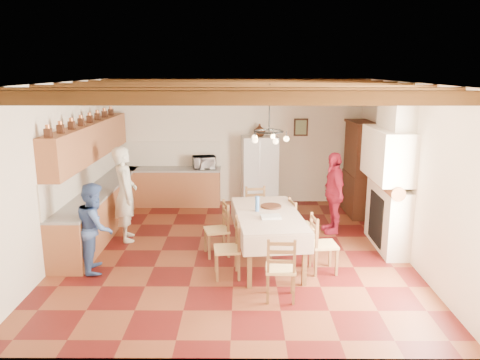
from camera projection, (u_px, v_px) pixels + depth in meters
name	position (u px, v px, depth m)	size (l,w,h in m)	color
floor	(234.00, 251.00, 8.51)	(6.00, 6.50, 0.02)	#4F110F
ceiling	(234.00, 82.00, 7.80)	(6.00, 6.50, 0.02)	white
wall_back	(236.00, 142.00, 11.33)	(6.00, 0.02, 3.00)	beige
wall_front	(229.00, 235.00, 4.99)	(6.00, 0.02, 3.00)	beige
wall_left	(62.00, 170.00, 8.17)	(0.02, 6.50, 3.00)	beige
wall_right	(407.00, 170.00, 8.14)	(0.02, 6.50, 3.00)	beige
ceiling_beams	(234.00, 88.00, 7.83)	(6.00, 6.30, 0.16)	#39220E
lower_cabinets_left	(102.00, 211.00, 9.44)	(0.60, 4.30, 0.86)	brown
lower_cabinets_back	(172.00, 187.00, 11.28)	(2.30, 0.60, 0.86)	brown
countertop_left	(100.00, 189.00, 9.33)	(0.62, 4.30, 0.04)	slate
countertop_back	(172.00, 169.00, 11.18)	(2.34, 0.62, 0.04)	slate
backsplash_left	(85.00, 173.00, 9.26)	(0.03, 4.30, 0.60)	beige
backsplash_back	(173.00, 154.00, 11.38)	(2.30, 0.03, 0.60)	beige
upper_cabinets	(90.00, 141.00, 9.11)	(0.35, 4.20, 0.70)	brown
fireplace	(386.00, 173.00, 8.36)	(0.56, 1.60, 2.80)	beige
wall_picture	(301.00, 127.00, 11.21)	(0.34, 0.03, 0.42)	black
refrigerator	(259.00, 170.00, 11.28)	(0.83, 0.68, 1.66)	silver
hutch	(359.00, 169.00, 10.43)	(0.49, 1.16, 2.10)	#33190C
dining_table	(268.00, 218.00, 7.80)	(1.25, 2.13, 0.89)	beige
chandelier	(269.00, 131.00, 7.46)	(0.47, 0.47, 0.03)	black
chair_left_near	(227.00, 248.00, 7.35)	(0.42, 0.40, 0.96)	brown
chair_left_far	(217.00, 229.00, 8.21)	(0.42, 0.40, 0.96)	brown
chair_right_near	(324.00, 244.00, 7.53)	(0.42, 0.40, 0.96)	brown
chair_right_far	(301.00, 225.00, 8.43)	(0.42, 0.40, 0.96)	brown
chair_end_near	(281.00, 267.00, 6.63)	(0.42, 0.40, 0.96)	brown
chair_end_far	(257.00, 212.00, 9.18)	(0.42, 0.40, 0.96)	brown
person_man	(125.00, 194.00, 8.86)	(0.66, 0.44, 1.82)	silver
person_woman_blue	(95.00, 227.00, 7.55)	(0.71, 0.55, 1.46)	#405EA0
person_woman_red	(333.00, 193.00, 9.31)	(0.96, 0.40, 1.64)	#C22342
microwave	(204.00, 162.00, 11.13)	(0.53, 0.36, 0.29)	silver
fridge_vase	(260.00, 130.00, 11.05)	(0.28, 0.28, 0.29)	#33190C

